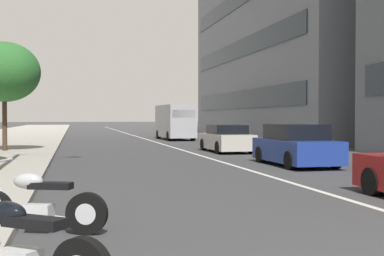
{
  "coord_description": "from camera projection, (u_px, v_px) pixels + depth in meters",
  "views": [
    {
      "loc": [
        -2.33,
        5.56,
        1.72
      ],
      "look_at": [
        13.86,
        1.74,
        1.37
      ],
      "focal_mm": 46.99,
      "sensor_mm": 36.0,
      "label": 1
    }
  ],
  "objects": [
    {
      "name": "motorcycle_second_in_row",
      "position": [
        38.0,
        205.0,
        7.47
      ],
      "size": [
        0.93,
        2.0,
        1.09
      ],
      "rotation": [
        0.0,
        0.0,
        1.2
      ],
      "color": "black",
      "rests_on": "ground"
    },
    {
      "name": "car_approaching_light",
      "position": [
        296.0,
        146.0,
        17.96
      ],
      "size": [
        4.13,
        1.87,
        1.47
      ],
      "rotation": [
        0.0,
        0.0,
        -0.01
      ],
      "color": "navy",
      "rests_on": "ground"
    },
    {
      "name": "street_tree_near_plaza_corner",
      "position": [
        4.0,
        72.0,
        23.74
      ],
      "size": [
        3.34,
        3.34,
        5.15
      ],
      "color": "#473323",
      "rests_on": "sidewalk_right_plaza"
    },
    {
      "name": "delivery_van_ahead",
      "position": [
        175.0,
        121.0,
        38.73
      ],
      "size": [
        5.76,
        2.22,
        2.67
      ],
      "rotation": [
        0.0,
        0.0,
        0.03
      ],
      "color": "#B7B7BC",
      "rests_on": "ground"
    },
    {
      "name": "lane_centre_stripe",
      "position": [
        150.0,
        140.0,
        37.64
      ],
      "size": [
        110.0,
        0.16,
        0.01
      ],
      "primitive_type": "cube",
      "color": "silver",
      "rests_on": "ground"
    },
    {
      "name": "car_mid_block_traffic",
      "position": [
        226.0,
        139.0,
        25.01
      ],
      "size": [
        4.12,
        1.86,
        1.35
      ],
      "rotation": [
        0.0,
        0.0,
        0.01
      ],
      "color": "beige",
      "rests_on": "ground"
    },
    {
      "name": "motorcycle_mid_row",
      "position": [
        17.0,
        248.0,
        4.92
      ],
      "size": [
        1.37,
        1.74,
        1.47
      ],
      "rotation": [
        0.0,
        0.0,
        0.92
      ],
      "color": "black",
      "rests_on": "ground"
    }
  ]
}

